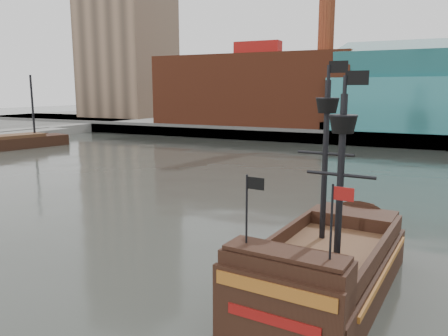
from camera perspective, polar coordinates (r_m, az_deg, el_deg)
The scene contains 6 objects.
ground at distance 24.00m, azimuth -10.14°, elevation -14.30°, with size 400.00×400.00×0.00m, color #2A2C27.
promenade_far at distance 110.73m, azimuth 18.86°, elevation 5.05°, with size 220.00×60.00×2.00m, color slate.
seawall at distance 81.60m, azimuth 16.34°, elevation 3.74°, with size 220.00×1.00×2.60m, color #4C4C49.
skyline at distance 103.51m, azimuth 22.11°, elevation 17.62°, with size 149.00×45.00×62.00m.
pirate_ship at distance 22.16m, azimuth 13.11°, elevation -13.46°, with size 6.24×16.50×12.08m.
docked_vessel at distance 81.97m, azimuth -26.64°, elevation 2.81°, with size 9.54×21.17×14.05m.
Camera 1 is at (12.97, -17.61, 9.89)m, focal length 35.00 mm.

